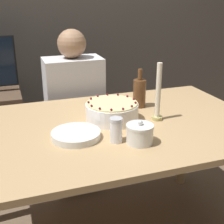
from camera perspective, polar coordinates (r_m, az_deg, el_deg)
The scene contains 9 objects.
wall_behind at distance 2.84m, azimuth -9.96°, elevation 18.50°, with size 8.00×0.05×2.60m.
dining_table at distance 1.65m, azimuth -0.20°, elevation -5.73°, with size 1.58×0.98×0.77m.
cake at distance 1.65m, azimuth 0.00°, elevation 0.13°, with size 0.28×0.28×0.11m.
sugar_bowl at distance 1.41m, azimuth 5.10°, elevation -3.98°, with size 0.12×0.12×0.11m.
sugar_shaker at distance 1.40m, azimuth 0.76°, elevation -3.30°, with size 0.06×0.06×0.12m.
plate_stack at distance 1.47m, azimuth -6.63°, elevation -4.16°, with size 0.23×0.23×0.03m.
candle at distance 1.65m, azimuth 8.41°, elevation 2.74°, with size 0.06×0.06×0.31m.
bottle at distance 1.84m, azimuth 5.04°, elevation 3.56°, with size 0.07×0.07×0.23m.
person_man_blue_shirt at distance 2.31m, azimuth -6.73°, elevation -1.93°, with size 0.40×0.34×1.19m.
Camera 1 is at (-0.48, -1.40, 1.41)m, focal length 50.00 mm.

